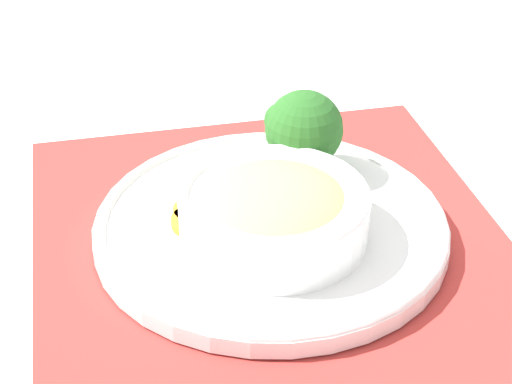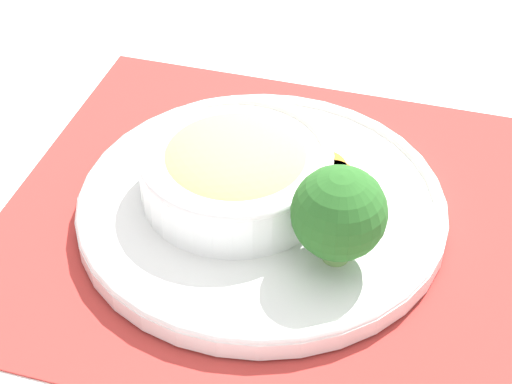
{
  "view_description": "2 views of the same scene",
  "coord_description": "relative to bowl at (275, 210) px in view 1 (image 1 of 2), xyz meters",
  "views": [
    {
      "loc": [
        -0.07,
        -0.62,
        0.45
      ],
      "look_at": [
        -0.01,
        0.02,
        0.04
      ],
      "focal_mm": 60.0,
      "sensor_mm": 36.0,
      "label": 1
    },
    {
      "loc": [
        0.5,
        0.21,
        0.5
      ],
      "look_at": [
        0.01,
        -0.0,
        0.04
      ],
      "focal_mm": 60.0,
      "sensor_mm": 36.0,
      "label": 2
    }
  ],
  "objects": [
    {
      "name": "ground_plane",
      "position": [
        -0.0,
        0.02,
        -0.05
      ],
      "size": [
        4.0,
        4.0,
        0.0
      ],
      "primitive_type": "plane",
      "color": "white"
    },
    {
      "name": "plate",
      "position": [
        -0.0,
        0.02,
        -0.03
      ],
      "size": [
        0.31,
        0.31,
        0.02
      ],
      "color": "white",
      "rests_on": "placemat"
    },
    {
      "name": "carrot_slice_extra",
      "position": [
        -0.07,
        0.02,
        -0.02
      ],
      "size": [
        0.05,
        0.05,
        0.01
      ],
      "color": "orange",
      "rests_on": "plate"
    },
    {
      "name": "carrot_slice_near",
      "position": [
        -0.05,
        0.07,
        -0.02
      ],
      "size": [
        0.05,
        0.05,
        0.01
      ],
      "color": "orange",
      "rests_on": "plate"
    },
    {
      "name": "placemat",
      "position": [
        -0.0,
        0.02,
        -0.05
      ],
      "size": [
        0.47,
        0.49,
        0.0
      ],
      "color": "#B2332D",
      "rests_on": "ground_plane"
    },
    {
      "name": "bowl",
      "position": [
        0.0,
        0.0,
        0.0
      ],
      "size": [
        0.16,
        0.16,
        0.06
      ],
      "color": "white",
      "rests_on": "plate"
    },
    {
      "name": "carrot_slice_far",
      "position": [
        -0.06,
        0.04,
        -0.02
      ],
      "size": [
        0.05,
        0.05,
        0.01
      ],
      "color": "orange",
      "rests_on": "plate"
    },
    {
      "name": "carrot_slice_middle",
      "position": [
        -0.06,
        0.06,
        -0.02
      ],
      "size": [
        0.05,
        0.05,
        0.01
      ],
      "color": "orange",
      "rests_on": "plate"
    },
    {
      "name": "broccoli_floret",
      "position": [
        0.04,
        0.1,
        0.02
      ],
      "size": [
        0.07,
        0.07,
        0.08
      ],
      "color": "#759E51",
      "rests_on": "plate"
    }
  ]
}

